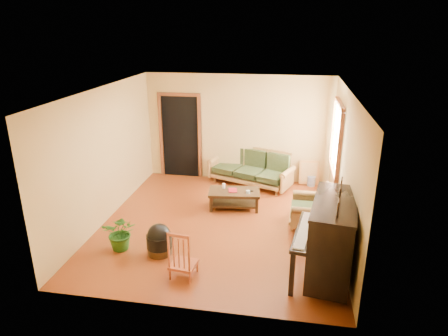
% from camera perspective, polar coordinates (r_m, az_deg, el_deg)
% --- Properties ---
extents(floor, '(5.00, 5.00, 0.00)m').
position_cam_1_polar(floor, '(7.89, -0.64, -8.01)').
color(floor, '#60240C').
rests_on(floor, ground).
extents(doorway, '(1.08, 0.16, 2.05)m').
position_cam_1_polar(doorway, '(10.08, -6.26, 4.43)').
color(doorway, black).
rests_on(doorway, floor).
extents(window, '(0.12, 1.36, 1.46)m').
position_cam_1_polar(window, '(8.50, 15.83, 4.18)').
color(window, white).
rests_on(window, right_wall).
extents(sofa, '(2.17, 1.49, 0.86)m').
position_cam_1_polar(sofa, '(9.63, 3.78, 0.02)').
color(sofa, olive).
rests_on(sofa, floor).
extents(coffee_table, '(1.12, 0.70, 0.39)m').
position_cam_1_polar(coffee_table, '(8.48, 1.46, -4.48)').
color(coffee_table, black).
rests_on(coffee_table, floor).
extents(armchair, '(0.81, 0.85, 0.83)m').
position_cam_1_polar(armchair, '(7.83, 11.97, -5.31)').
color(armchair, olive).
rests_on(armchair, floor).
extents(piano, '(1.06, 1.56, 1.28)m').
position_cam_1_polar(piano, '(6.27, 15.13, -9.97)').
color(piano, black).
rests_on(piano, floor).
extents(footstool, '(0.57, 0.57, 0.41)m').
position_cam_1_polar(footstool, '(6.94, -9.21, -10.52)').
color(footstool, black).
rests_on(footstool, floor).
extents(red_chair, '(0.43, 0.46, 0.81)m').
position_cam_1_polar(red_chair, '(6.25, -5.86, -11.96)').
color(red_chair, '#953B1B').
rests_on(red_chair, floor).
extents(leaning_frame, '(0.47, 0.13, 0.63)m').
position_cam_1_polar(leaning_frame, '(9.86, 12.04, -0.62)').
color(leaning_frame, '#C18740').
rests_on(leaning_frame, floor).
extents(ceramic_crock, '(0.25, 0.25, 0.24)m').
position_cam_1_polar(ceramic_crock, '(9.86, 12.35, -1.83)').
color(ceramic_crock, '#3754A7').
rests_on(ceramic_crock, floor).
extents(potted_plant, '(0.64, 0.58, 0.64)m').
position_cam_1_polar(potted_plant, '(7.16, -14.49, -8.89)').
color(potted_plant, '#215618').
rests_on(potted_plant, floor).
extents(book, '(0.21, 0.26, 0.02)m').
position_cam_1_polar(book, '(8.39, 0.65, -3.22)').
color(book, maroon).
rests_on(book, coffee_table).
extents(candle, '(0.08, 0.08, 0.11)m').
position_cam_1_polar(candle, '(8.50, -0.04, -2.58)').
color(candle, white).
rests_on(candle, coffee_table).
extents(glass_jar, '(0.11, 0.11, 0.06)m').
position_cam_1_polar(glass_jar, '(8.29, 3.45, -3.42)').
color(glass_jar, silver).
rests_on(glass_jar, coffee_table).
extents(remote, '(0.15, 0.08, 0.01)m').
position_cam_1_polar(remote, '(8.41, 3.73, -3.23)').
color(remote, black).
rests_on(remote, coffee_table).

